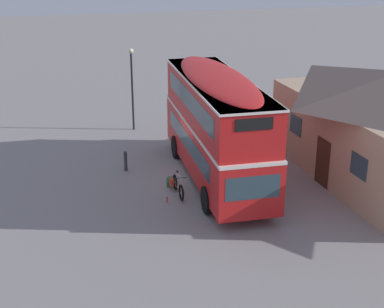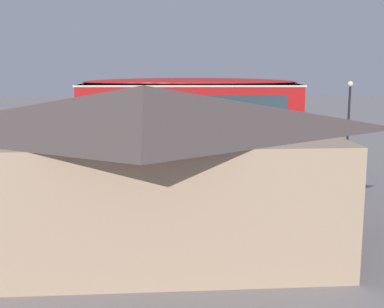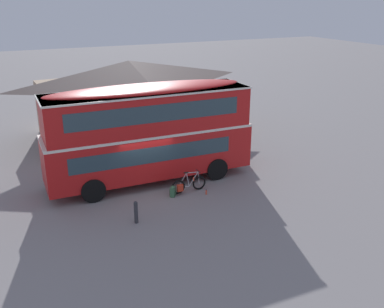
{
  "view_description": "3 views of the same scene",
  "coord_description": "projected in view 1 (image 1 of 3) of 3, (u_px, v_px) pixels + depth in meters",
  "views": [
    {
      "loc": [
        22.86,
        -6.03,
        10.1
      ],
      "look_at": [
        1.52,
        -0.61,
        1.69
      ],
      "focal_mm": 53.09,
      "sensor_mm": 36.0,
      "label": 1
    },
    {
      "loc": [
        1.18,
        23.53,
        5.5
      ],
      "look_at": [
        0.47,
        0.1,
        1.3
      ],
      "focal_mm": 48.42,
      "sensor_mm": 36.0,
      "label": 2
    },
    {
      "loc": [
        -6.05,
        -18.02,
        8.7
      ],
      "look_at": [
        1.87,
        -1.36,
        1.9
      ],
      "focal_mm": 40.58,
      "sensor_mm": 36.0,
      "label": 3
    }
  ],
  "objects": [
    {
      "name": "street_lamp",
      "position": [
        132.0,
        80.0,
        30.93
      ],
      "size": [
        0.28,
        0.28,
        4.56
      ],
      "color": "black",
      "rests_on": "ground"
    },
    {
      "name": "backpack_on_ground",
      "position": [
        171.0,
        181.0,
        24.47
      ],
      "size": [
        0.36,
        0.39,
        0.49
      ],
      "color": "#386642",
      "rests_on": "ground"
    },
    {
      "name": "touring_bicycle",
      "position": [
        177.0,
        186.0,
        23.73
      ],
      "size": [
        1.77,
        0.47,
        1.02
      ],
      "color": "black",
      "rests_on": "ground"
    },
    {
      "name": "ground_plane",
      "position": [
        197.0,
        176.0,
        25.69
      ],
      "size": [
        120.0,
        120.0,
        0.0
      ],
      "primitive_type": "plane",
      "color": "gray"
    },
    {
      "name": "water_bottle_red_squeeze",
      "position": [
        167.0,
        200.0,
        23.08
      ],
      "size": [
        0.08,
        0.08,
        0.24
      ],
      "color": "#D84C33",
      "rests_on": "ground"
    },
    {
      "name": "double_decker_bus",
      "position": [
        217.0,
        123.0,
        24.38
      ],
      "size": [
        9.99,
        2.82,
        4.79
      ],
      "color": "black",
      "rests_on": "ground"
    },
    {
      "name": "kerb_bollard",
      "position": [
        126.0,
        161.0,
        26.1
      ],
      "size": [
        0.16,
        0.16,
        0.97
      ],
      "color": "#333338",
      "rests_on": "ground"
    }
  ]
}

